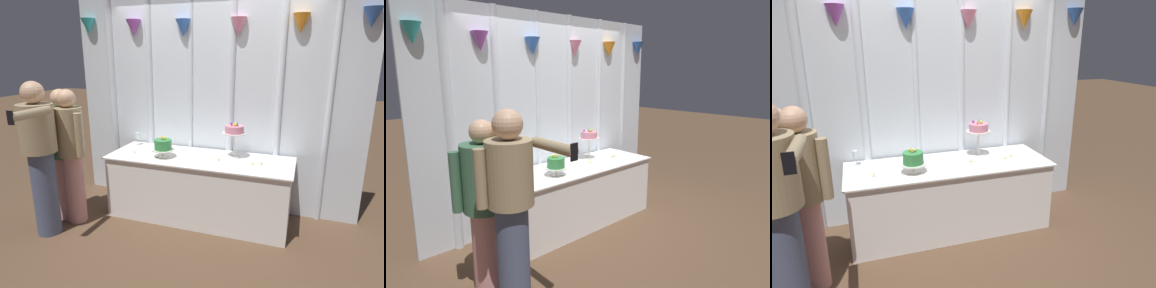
% 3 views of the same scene
% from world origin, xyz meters
% --- Properties ---
extents(ground_plane, '(24.00, 24.00, 0.00)m').
position_xyz_m(ground_plane, '(0.00, 0.00, 0.00)').
color(ground_plane, brown).
extents(draped_curtain, '(3.62, 0.18, 2.63)m').
position_xyz_m(draped_curtain, '(-0.04, 0.53, 1.39)').
color(draped_curtain, silver).
rests_on(draped_curtain, ground_plane).
extents(cake_table, '(2.15, 0.76, 0.76)m').
position_xyz_m(cake_table, '(0.00, 0.10, 0.38)').
color(cake_table, white).
rests_on(cake_table, ground_plane).
extents(cake_display_nearleft, '(0.27, 0.27, 0.25)m').
position_xyz_m(cake_display_nearleft, '(-0.40, -0.02, 0.90)').
color(cake_display_nearleft, silver).
rests_on(cake_display_nearleft, cake_table).
extents(cake_display_nearright, '(0.27, 0.27, 0.42)m').
position_xyz_m(cake_display_nearright, '(0.38, 0.24, 1.07)').
color(cake_display_nearright, silver).
rests_on(cake_display_nearright, cake_table).
extents(wine_glass, '(0.06, 0.06, 0.16)m').
position_xyz_m(wine_glass, '(-0.94, 0.35, 0.88)').
color(wine_glass, silver).
rests_on(wine_glass, cake_table).
extents(tealight_far_left, '(0.04, 0.04, 0.03)m').
position_xyz_m(tealight_far_left, '(-0.79, -0.01, 0.77)').
color(tealight_far_left, beige).
rests_on(tealight_far_left, cake_table).
extents(tealight_near_left, '(0.05, 0.05, 0.04)m').
position_xyz_m(tealight_near_left, '(0.24, 0.07, 0.77)').
color(tealight_near_left, beige).
rests_on(tealight_near_left, cake_table).
extents(tealight_near_right, '(0.04, 0.04, 0.03)m').
position_xyz_m(tealight_near_right, '(0.63, 0.05, 0.77)').
color(tealight_near_right, beige).
rests_on(tealight_near_right, cake_table).
extents(tealight_far_right, '(0.05, 0.05, 0.04)m').
position_xyz_m(tealight_far_right, '(0.71, 0.09, 0.77)').
color(tealight_far_right, beige).
rests_on(tealight_far_right, cake_table).
extents(guest_man_dark_suit, '(0.44, 0.38, 1.56)m').
position_xyz_m(guest_man_dark_suit, '(-1.33, -0.47, 0.87)').
color(guest_man_dark_suit, '#D6938E').
rests_on(guest_man_dark_suit, ground_plane).
extents(guest_man_pink_jacket, '(0.53, 0.44, 1.55)m').
position_xyz_m(guest_man_pink_jacket, '(-1.48, -0.41, 0.83)').
color(guest_man_pink_jacket, '#D6938E').
rests_on(guest_man_pink_jacket, ground_plane).
extents(guest_girl_blue_dress, '(0.52, 0.70, 1.67)m').
position_xyz_m(guest_girl_blue_dress, '(-1.46, -0.80, 0.92)').
color(guest_girl_blue_dress, '#4C5675').
rests_on(guest_girl_blue_dress, ground_plane).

